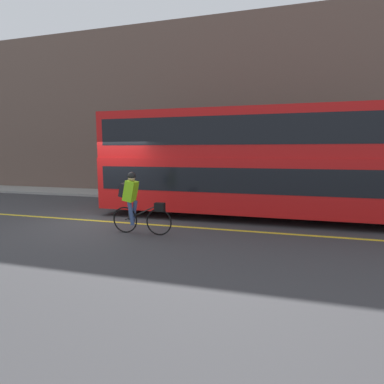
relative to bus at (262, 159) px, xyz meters
name	(u,v)px	position (x,y,z in m)	size (l,w,h in m)	color
ground_plane	(105,220)	(-4.76, -1.73, -1.93)	(80.00, 80.00, 0.00)	#38383A
road_center_line	(103,221)	(-4.76, -1.86, -1.93)	(50.00, 0.14, 0.01)	yellow
sidewalk_curb	(164,195)	(-4.76, 3.55, -1.87)	(60.00, 2.00, 0.12)	gray
building_facade	(171,110)	(-4.76, 4.70, 2.32)	(60.00, 0.30, 8.51)	brown
bus	(262,159)	(0.00, 0.00, 0.00)	(10.60, 2.46, 3.49)	black
cyclist_on_bike	(135,201)	(-3.12, -2.88, -1.05)	(1.69, 0.32, 1.65)	black
street_sign_post	(196,163)	(-3.12, 3.44, -0.28)	(0.36, 0.09, 2.76)	#59595B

